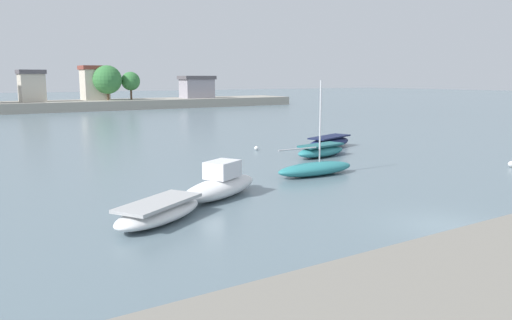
% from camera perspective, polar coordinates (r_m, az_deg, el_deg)
% --- Properties ---
extents(ground_plane, '(400.00, 400.00, 0.00)m').
position_cam_1_polar(ground_plane, '(20.43, 21.25, -7.26)').
color(ground_plane, slate).
extents(moored_boat_0, '(5.06, 4.04, 0.85)m').
position_cam_1_polar(moored_boat_0, '(20.07, -11.08, -5.87)').
color(moored_boat_0, white).
rests_on(moored_boat_0, ground).
extents(moored_boat_1, '(5.62, 4.05, 1.72)m').
position_cam_1_polar(moored_boat_1, '(23.76, -4.10, -2.86)').
color(moored_boat_1, white).
rests_on(moored_boat_1, ground).
extents(moored_boat_2, '(5.21, 1.66, 5.50)m').
position_cam_1_polar(moored_boat_2, '(29.15, 6.85, -0.97)').
color(moored_boat_2, teal).
rests_on(moored_boat_2, ground).
extents(moored_boat_3, '(4.80, 2.39, 0.91)m').
position_cam_1_polar(moored_boat_3, '(36.10, 7.47, 1.06)').
color(moored_boat_3, teal).
rests_on(moored_boat_3, ground).
extents(moored_boat_4, '(5.70, 3.39, 0.95)m').
position_cam_1_polar(moored_boat_4, '(40.78, 8.44, 2.03)').
color(moored_boat_4, navy).
rests_on(moored_boat_4, ground).
extents(mooring_buoy_0, '(0.34, 0.34, 0.34)m').
position_cam_1_polar(mooring_buoy_0, '(39.02, 0.05, 1.37)').
color(mooring_buoy_0, white).
rests_on(mooring_buoy_0, ground).
extents(mooring_buoy_1, '(0.39, 0.39, 0.39)m').
position_cam_1_polar(mooring_buoy_1, '(35.61, 27.26, -0.42)').
color(mooring_buoy_1, white).
rests_on(mooring_buoy_1, ground).
extents(distant_shoreline, '(95.42, 10.63, 8.89)m').
position_cam_1_polar(distant_shoreline, '(91.49, -25.82, 6.70)').
color(distant_shoreline, '#9E998C').
rests_on(distant_shoreline, ground).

